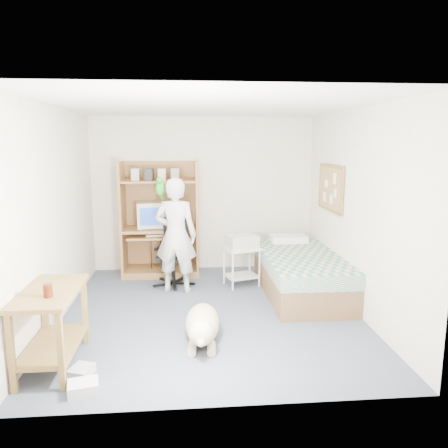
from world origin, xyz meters
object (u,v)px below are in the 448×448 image
at_px(person, 176,235).
at_px(computer_hutch, 160,223).
at_px(side_desk, 51,316).
at_px(dog, 202,324).
at_px(printer_cart, 242,260).
at_px(bed, 301,273).
at_px(office_chair, 174,262).

bearing_deg(person, computer_hutch, -60.90).
distance_m(side_desk, dog, 1.50).
distance_m(person, dog, 1.79).
relative_size(side_desk, printer_cart, 1.73).
xyz_separation_m(bed, dog, (-1.43, -1.42, -0.10)).
xyz_separation_m(person, printer_cart, (0.95, 0.17, -0.43)).
bearing_deg(bed, computer_hutch, 150.71).
bearing_deg(person, bed, -175.06).
bearing_deg(printer_cart, computer_hutch, 132.03).
bearing_deg(side_desk, office_chair, 65.42).
distance_m(side_desk, office_chair, 2.59).
height_order(bed, office_chair, office_chair).
bearing_deg(office_chair, side_desk, -102.00).
bearing_deg(printer_cart, bed, -44.31).
distance_m(bed, dog, 2.02).
bearing_deg(computer_hutch, printer_cart, -30.69).
distance_m(computer_hutch, printer_cart, 1.48).
distance_m(office_chair, person, 0.55).
distance_m(computer_hutch, side_desk, 3.08).
height_order(bed, dog, bed).
relative_size(side_desk, dog, 0.87).
distance_m(computer_hutch, office_chair, 0.79).
bearing_deg(computer_hutch, bed, -29.29).
relative_size(computer_hutch, bed, 0.89).
bearing_deg(office_chair, bed, -4.19).
bearing_deg(person, dog, 112.99).
relative_size(bed, side_desk, 2.02).
xyz_separation_m(bed, office_chair, (-1.77, 0.53, 0.06)).
relative_size(computer_hutch, office_chair, 1.84).
xyz_separation_m(computer_hutch, printer_cart, (1.22, -0.72, -0.44)).
bearing_deg(computer_hutch, person, -73.48).
xyz_separation_m(computer_hutch, bed, (2.00, -1.12, -0.53)).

